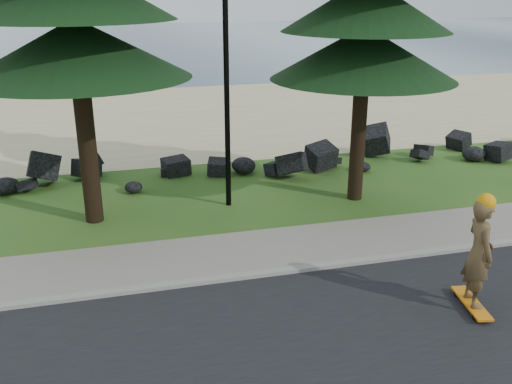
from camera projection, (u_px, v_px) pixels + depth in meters
ground at (259, 256)px, 12.52m from camera, size 160.00×160.00×0.00m
kerb at (271, 273)px, 11.69m from camera, size 160.00×0.20×0.10m
sidewalk at (257, 250)px, 12.69m from camera, size 160.00×2.00×0.08m
beach_sand at (176, 116)px, 25.68m from camera, size 160.00×15.00×0.01m
ocean at (131, 41)px, 58.82m from camera, size 160.00×58.00×0.01m
seawall_boulders at (212, 177)px, 17.60m from camera, size 60.00×2.40×1.10m
lamp_post at (226, 48)px, 14.00m from camera, size 0.25×0.14×8.14m
skateboarder at (479, 253)px, 10.12m from camera, size 0.60×1.24×2.24m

